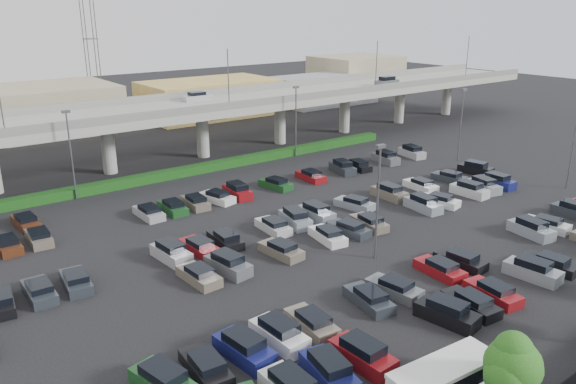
# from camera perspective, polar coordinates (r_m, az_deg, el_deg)

# --- Properties ---
(ground) EXTENTS (280.00, 280.00, 0.00)m
(ground) POSITION_cam_1_polar(r_m,az_deg,el_deg) (55.86, 2.93, -3.92)
(ground) COLOR black
(overpass) EXTENTS (150.00, 13.00, 15.80)m
(overpass) POSITION_cam_1_polar(r_m,az_deg,el_deg) (80.04, -12.10, 7.78)
(overpass) COLOR gray
(overpass) RESTS_ON ground
(hedge) EXTENTS (66.00, 1.60, 1.10)m
(hedge) POSITION_cam_1_polar(r_m,az_deg,el_deg) (75.46, -9.33, 2.29)
(hedge) COLOR #163A10
(hedge) RESTS_ON ground
(shuttle_bus) EXTENTS (7.06, 2.91, 2.21)m
(shuttle_bus) POSITION_cam_1_polar(r_m,az_deg,el_deg) (34.47, 15.55, -17.89)
(shuttle_bus) COLOR white
(shuttle_bus) RESTS_ON ground
(parked_cars) EXTENTS (63.18, 41.64, 1.67)m
(parked_cars) POSITION_cam_1_polar(r_m,az_deg,el_deg) (52.57, 5.40, -4.72)
(parked_cars) COLOR white
(parked_cars) RESTS_ON ground
(light_poles) EXTENTS (66.90, 48.38, 10.30)m
(light_poles) POSITION_cam_1_polar(r_m,az_deg,el_deg) (52.89, -1.79, 1.96)
(light_poles) COLOR #4F4F54
(light_poles) RESTS_ON ground
(distant_buildings) EXTENTS (138.00, 24.00, 9.00)m
(distant_buildings) POSITION_cam_1_polar(r_m,az_deg,el_deg) (112.47, -12.77, 9.06)
(distant_buildings) COLOR gray
(distant_buildings) RESTS_ON ground
(comm_tower) EXTENTS (2.40, 2.40, 30.00)m
(comm_tower) POSITION_cam_1_polar(r_m,az_deg,el_deg) (119.56, -19.49, 14.76)
(comm_tower) COLOR #4F4F54
(comm_tower) RESTS_ON ground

